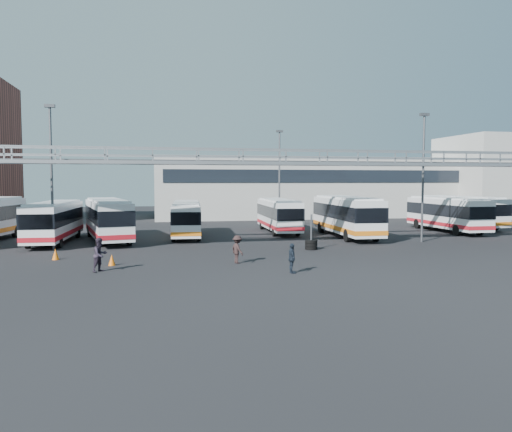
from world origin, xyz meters
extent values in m
plane|color=black|center=(0.00, 0.00, 0.00)|extent=(140.00, 140.00, 0.00)
cube|color=#93969B|center=(0.00, 5.00, 6.10)|extent=(50.00, 1.80, 0.22)
cube|color=#93969B|center=(0.00, 4.15, 7.05)|extent=(50.00, 0.10, 0.10)
cube|color=#93969B|center=(0.00, 5.85, 7.05)|extent=(50.00, 0.10, 0.10)
cube|color=#4C4F54|center=(0.00, 9.00, 6.30)|extent=(45.00, 0.50, 0.35)
cube|color=#9E9E99|center=(12.00, 38.00, 4.00)|extent=(42.00, 14.00, 8.00)
cube|color=#B2B2AD|center=(38.00, 32.00, 5.50)|extent=(14.00, 12.00, 11.00)
cylinder|color=#4C4F54|center=(-16.00, 8.00, 5.00)|extent=(0.18, 0.18, 10.00)
cube|color=#4C4F54|center=(-16.00, 8.00, 10.10)|extent=(0.70, 0.35, 0.22)
cylinder|color=#4C4F54|center=(12.00, 7.00, 5.00)|extent=(0.18, 0.18, 10.00)
cube|color=#4C4F54|center=(12.00, 7.00, 10.10)|extent=(0.70, 0.35, 0.22)
cylinder|color=#4C4F54|center=(4.00, 22.00, 5.00)|extent=(0.18, 0.18, 10.00)
cube|color=#4C4F54|center=(4.00, 22.00, 10.10)|extent=(0.70, 0.35, 0.22)
cylinder|color=black|center=(-20.76, 16.84, 0.52)|extent=(0.47, 1.08, 1.05)
cube|color=silver|center=(-16.71, 12.35, 1.76)|extent=(2.85, 10.70, 2.65)
cube|color=black|center=(-16.71, 12.35, 2.07)|extent=(2.91, 10.76, 1.06)
cube|color=#B51621|center=(-16.71, 12.35, 0.82)|extent=(2.90, 10.75, 0.34)
cube|color=silver|center=(-16.71, 12.35, 3.16)|extent=(2.56, 9.63, 0.15)
cylinder|color=black|center=(-17.94, 9.00, 0.48)|extent=(0.33, 0.98, 0.96)
cylinder|color=black|center=(-15.77, 8.91, 0.48)|extent=(0.33, 0.98, 0.96)
cylinder|color=black|center=(-17.66, 15.79, 0.48)|extent=(0.33, 0.98, 0.96)
cylinder|color=black|center=(-15.49, 15.70, 0.48)|extent=(0.33, 0.98, 0.96)
cube|color=silver|center=(-12.70, 12.70, 1.85)|extent=(4.76, 11.43, 2.79)
cube|color=black|center=(-12.70, 12.70, 2.18)|extent=(4.83, 11.50, 1.12)
cube|color=#B51621|center=(-12.70, 12.70, 0.86)|extent=(4.81, 11.49, 0.35)
cube|color=silver|center=(-12.70, 12.70, 3.32)|extent=(4.28, 10.29, 0.16)
cylinder|color=black|center=(-13.09, 8.97, 0.51)|extent=(0.50, 1.05, 1.01)
cylinder|color=black|center=(-10.85, 9.44, 0.51)|extent=(0.50, 1.05, 1.01)
cylinder|color=black|center=(-14.55, 15.95, 0.51)|extent=(0.50, 1.05, 1.01)
cylinder|color=black|center=(-12.30, 16.42, 0.51)|extent=(0.50, 1.05, 1.01)
cube|color=silver|center=(-6.25, 14.33, 1.68)|extent=(2.97, 10.25, 2.53)
cube|color=black|center=(-6.25, 14.33, 1.98)|extent=(3.03, 10.31, 1.01)
cube|color=orange|center=(-6.25, 14.33, 0.78)|extent=(3.02, 10.30, 0.32)
cube|color=silver|center=(-6.25, 14.33, 3.02)|extent=(2.67, 9.22, 0.15)
cylinder|color=black|center=(-7.50, 11.17, 0.46)|extent=(0.34, 0.94, 0.92)
cylinder|color=black|center=(-5.44, 11.03, 0.46)|extent=(0.34, 0.94, 0.92)
cylinder|color=black|center=(-7.06, 17.63, 0.46)|extent=(0.34, 0.94, 0.92)
cylinder|color=black|center=(-5.01, 17.49, 0.46)|extent=(0.34, 0.94, 0.92)
cube|color=silver|center=(2.57, 16.56, 1.72)|extent=(2.77, 10.44, 2.59)
cube|color=black|center=(2.57, 16.56, 2.02)|extent=(2.83, 10.50, 1.04)
cube|color=#B51621|center=(2.57, 16.56, 0.80)|extent=(2.82, 10.49, 0.33)
cube|color=silver|center=(2.57, 16.56, 3.09)|extent=(2.49, 9.40, 0.15)
cylinder|color=black|center=(1.38, 13.29, 0.47)|extent=(0.32, 0.95, 0.94)
cylinder|color=black|center=(3.49, 13.20, 0.47)|extent=(0.32, 0.95, 0.94)
cylinder|color=black|center=(1.64, 19.91, 0.47)|extent=(0.32, 0.95, 0.94)
cylinder|color=black|center=(3.76, 19.83, 0.47)|extent=(0.32, 0.95, 0.94)
cube|color=silver|center=(7.47, 11.77, 1.91)|extent=(3.08, 11.64, 2.89)
cube|color=black|center=(7.47, 11.77, 2.26)|extent=(3.14, 11.70, 1.15)
cube|color=orange|center=(7.47, 11.77, 0.89)|extent=(3.13, 11.69, 0.37)
cube|color=silver|center=(7.47, 11.77, 3.44)|extent=(2.77, 10.47, 0.17)
cylinder|color=black|center=(6.13, 8.13, 0.52)|extent=(0.36, 1.06, 1.05)
cylinder|color=black|center=(8.52, 8.03, 0.52)|extent=(0.36, 1.06, 1.05)
cylinder|color=black|center=(6.43, 15.51, 0.52)|extent=(0.36, 1.06, 1.05)
cylinder|color=black|center=(8.81, 15.41, 0.52)|extent=(0.36, 1.06, 1.05)
cube|color=silver|center=(18.62, 14.04, 1.81)|extent=(2.57, 10.94, 2.73)
cube|color=black|center=(18.62, 14.04, 2.13)|extent=(2.63, 11.00, 1.09)
cube|color=#B51621|center=(18.62, 14.04, 0.84)|extent=(2.62, 10.99, 0.35)
cube|color=silver|center=(18.62, 14.04, 3.26)|extent=(2.32, 9.85, 0.16)
cylinder|color=black|center=(17.47, 10.55, 0.50)|extent=(0.31, 1.00, 0.99)
cylinder|color=black|center=(19.71, 10.54, 0.50)|extent=(0.31, 1.00, 0.99)
cylinder|color=black|center=(17.53, 17.54, 0.50)|extent=(0.31, 1.00, 0.99)
cylinder|color=black|center=(19.77, 17.52, 0.50)|extent=(0.31, 1.00, 0.99)
cube|color=silver|center=(22.51, 17.49, 1.79)|extent=(3.68, 11.02, 2.70)
cube|color=black|center=(22.51, 17.49, 2.11)|extent=(3.74, 11.09, 1.08)
cube|color=orange|center=(22.51, 17.49, 0.84)|extent=(3.73, 11.08, 0.34)
cube|color=silver|center=(22.51, 17.49, 3.22)|extent=(3.31, 9.92, 0.16)
cylinder|color=black|center=(21.80, 13.92, 0.49)|extent=(0.41, 1.01, 0.98)
cylinder|color=black|center=(24.01, 14.18, 0.49)|extent=(0.41, 1.01, 0.98)
cylinder|color=black|center=(21.01, 20.80, 0.49)|extent=(0.41, 1.01, 0.98)
cylinder|color=black|center=(23.22, 21.05, 0.49)|extent=(0.41, 1.01, 0.98)
imported|color=#2A2230|center=(-11.81, -1.60, 0.92)|extent=(1.11, 1.13, 1.83)
imported|color=black|center=(-4.13, -0.36, 0.83)|extent=(0.96, 1.22, 1.67)
imported|color=#19212D|center=(-1.82, -4.07, 0.80)|extent=(0.40, 0.94, 1.60)
cone|color=orange|center=(-11.38, 0.35, 0.32)|extent=(0.44, 0.44, 0.64)
cone|color=orange|center=(-14.99, 3.24, 0.34)|extent=(0.47, 0.47, 0.68)
cylinder|color=black|center=(1.97, 4.50, 0.13)|extent=(0.88, 0.88, 0.21)
cylinder|color=black|center=(1.97, 4.50, 0.36)|extent=(0.88, 0.88, 0.21)
cylinder|color=black|center=(1.97, 4.50, 0.59)|extent=(0.88, 0.88, 0.21)
cylinder|color=#4C4F54|center=(1.97, 4.50, 1.25)|extent=(0.13, 0.13, 2.51)
camera|label=1|loc=(-8.82, -29.28, 4.86)|focal=35.00mm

